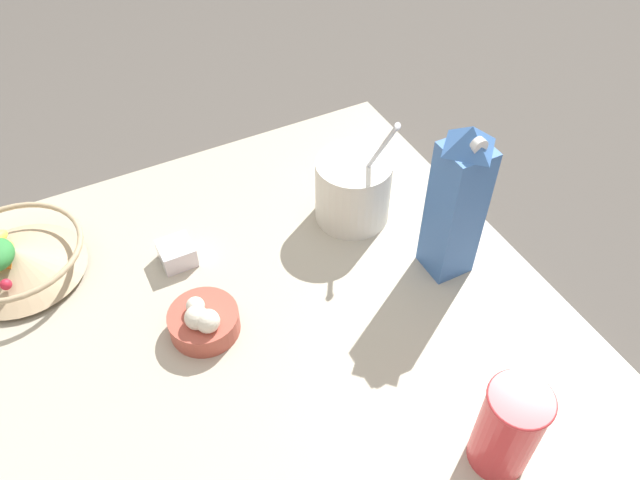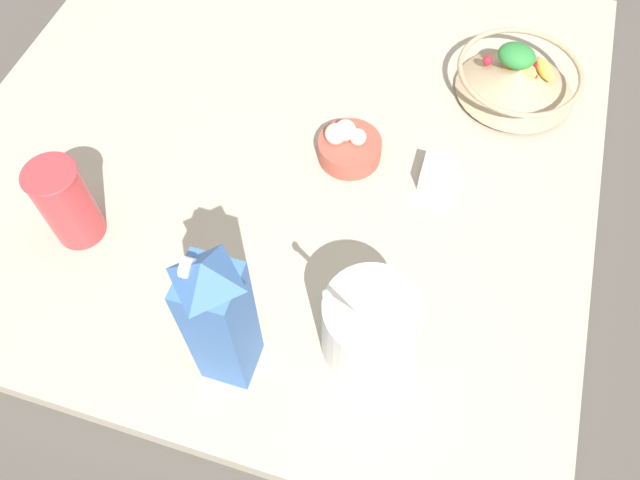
{
  "view_description": "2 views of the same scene",
  "coord_description": "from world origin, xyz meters",
  "px_view_note": "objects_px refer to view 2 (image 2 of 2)",
  "views": [
    {
      "loc": [
        -0.09,
        -0.48,
        0.87
      ],
      "look_at": [
        0.23,
        0.15,
        0.14
      ],
      "focal_mm": 35.0,
      "sensor_mm": 36.0,
      "label": 1
    },
    {
      "loc": [
        0.71,
        0.29,
        0.93
      ],
      "look_at": [
        0.25,
        0.15,
        0.14
      ],
      "focal_mm": 35.0,
      "sensor_mm": 36.0,
      "label": 2
    }
  ],
  "objects_px": {
    "drinking_cup": "(66,202)",
    "yogurt_tub": "(370,325)",
    "milk_carton": "(220,319)",
    "fruit_bowl": "(517,78)",
    "garlic_bowl": "(348,146)",
    "spice_jar": "(438,174)"
  },
  "relations": [
    {
      "from": "drinking_cup",
      "to": "yogurt_tub",
      "type": "bearing_deg",
      "value": 83.64
    },
    {
      "from": "yogurt_tub",
      "to": "drinking_cup",
      "type": "height_order",
      "value": "yogurt_tub"
    },
    {
      "from": "milk_carton",
      "to": "fruit_bowl",
      "type": "bearing_deg",
      "value": 154.38
    },
    {
      "from": "yogurt_tub",
      "to": "garlic_bowl",
      "type": "height_order",
      "value": "yogurt_tub"
    },
    {
      "from": "milk_carton",
      "to": "yogurt_tub",
      "type": "bearing_deg",
      "value": 114.59
    },
    {
      "from": "milk_carton",
      "to": "spice_jar",
      "type": "height_order",
      "value": "milk_carton"
    },
    {
      "from": "fruit_bowl",
      "to": "milk_carton",
      "type": "xyz_separation_m",
      "value": [
        0.66,
        -0.32,
        0.11
      ]
    },
    {
      "from": "drinking_cup",
      "to": "milk_carton",
      "type": "bearing_deg",
      "value": 66.6
    },
    {
      "from": "milk_carton",
      "to": "spice_jar",
      "type": "bearing_deg",
      "value": 151.87
    },
    {
      "from": "yogurt_tub",
      "to": "spice_jar",
      "type": "height_order",
      "value": "yogurt_tub"
    },
    {
      "from": "fruit_bowl",
      "to": "garlic_bowl",
      "type": "distance_m",
      "value": 0.36
    },
    {
      "from": "drinking_cup",
      "to": "spice_jar",
      "type": "xyz_separation_m",
      "value": [
        -0.27,
        0.54,
        -0.06
      ]
    },
    {
      "from": "milk_carton",
      "to": "drinking_cup",
      "type": "height_order",
      "value": "milk_carton"
    },
    {
      "from": "fruit_bowl",
      "to": "spice_jar",
      "type": "height_order",
      "value": "fruit_bowl"
    },
    {
      "from": "fruit_bowl",
      "to": "yogurt_tub",
      "type": "xyz_separation_m",
      "value": [
        0.58,
        -0.14,
        0.03
      ]
    },
    {
      "from": "garlic_bowl",
      "to": "milk_carton",
      "type": "bearing_deg",
      "value": -7.68
    },
    {
      "from": "fruit_bowl",
      "to": "yogurt_tub",
      "type": "bearing_deg",
      "value": -13.18
    },
    {
      "from": "spice_jar",
      "to": "garlic_bowl",
      "type": "xyz_separation_m",
      "value": [
        -0.01,
        -0.16,
        0.01
      ]
    },
    {
      "from": "yogurt_tub",
      "to": "fruit_bowl",
      "type": "bearing_deg",
      "value": 166.82
    },
    {
      "from": "milk_carton",
      "to": "yogurt_tub",
      "type": "xyz_separation_m",
      "value": [
        -0.08,
        0.18,
        -0.08
      ]
    },
    {
      "from": "drinking_cup",
      "to": "garlic_bowl",
      "type": "height_order",
      "value": "drinking_cup"
    },
    {
      "from": "milk_carton",
      "to": "garlic_bowl",
      "type": "height_order",
      "value": "milk_carton"
    }
  ]
}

